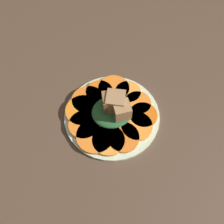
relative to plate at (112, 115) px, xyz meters
The scene contains 16 objects.
table_slab 1.52cm from the plate, ahead, with size 120.00×120.00×2.00cm, color #4C3828.
plate is the anchor object (origin of this frame).
carrot_slice_0 7.68cm from the plate, 103.76° to the left, with size 7.53×7.53×0.86cm, color orange.
carrot_slice_1 7.78cm from the plate, 133.55° to the left, with size 8.83×8.83×0.86cm, color orange.
carrot_slice_2 7.85cm from the plate, 159.78° to the left, with size 9.16×9.16×0.86cm, color orange.
carrot_slice_3 7.91cm from the plate, 168.40° to the right, with size 8.01×8.01×0.86cm, color orange.
carrot_slice_4 7.68cm from the plate, 136.80° to the right, with size 9.50×9.50×0.86cm, color orange.
carrot_slice_5 7.71cm from the plate, 110.43° to the right, with size 8.10×8.10×0.86cm, color orange.
carrot_slice_6 7.39cm from the plate, 82.12° to the right, with size 8.09×8.09×0.86cm, color orange.
carrot_slice_7 7.39cm from the plate, 44.86° to the right, with size 8.05×8.05×0.86cm, color orange.
carrot_slice_8 8.22cm from the plate, 17.94° to the right, with size 7.38×7.38×0.86cm, color #D45F13.
carrot_slice_9 7.65cm from the plate, 10.21° to the left, with size 7.25×7.25×0.86cm, color orange.
carrot_slice_10 8.09cm from the plate, 42.60° to the left, with size 7.14×7.14×0.86cm, color orange.
carrot_slice_11 8.04cm from the plate, 72.64° to the left, with size 8.77×8.77×0.86cm, color orange.
center_pile 3.40cm from the plate, ahead, with size 10.64×9.57×6.87cm.
fork 5.30cm from the plate, 86.51° to the right, with size 17.81×4.76×0.40cm.
Camera 1 is at (-6.72, -27.19, 53.44)cm, focal length 35.00 mm.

